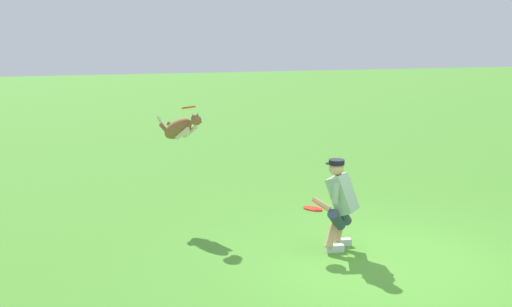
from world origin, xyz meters
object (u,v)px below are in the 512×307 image
(dog, at_px, (180,128))
(person, at_px, (340,202))
(frisbee_flying, at_px, (189,107))
(frisbee_held, at_px, (313,209))

(dog, bearing_deg, person, 3.64)
(person, xyz_separation_m, frisbee_flying, (1.84, -2.06, 1.11))
(person, bearing_deg, frisbee_flying, -5.61)
(person, height_order, frisbee_flying, frisbee_flying)
(dog, xyz_separation_m, frisbee_flying, (-0.13, 0.14, 0.36))
(frisbee_held, bearing_deg, person, 175.73)
(dog, height_order, frisbee_held, dog)
(frisbee_held, bearing_deg, frisbee_flying, -54.39)
(frisbee_flying, bearing_deg, dog, -47.85)
(frisbee_flying, xyz_separation_m, frisbee_held, (-1.46, 2.03, -1.20))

